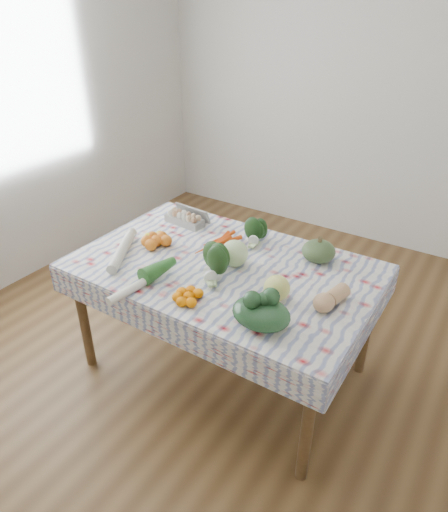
# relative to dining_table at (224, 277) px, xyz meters

# --- Properties ---
(ground) EXTENTS (4.50, 4.50, 0.00)m
(ground) POSITION_rel_dining_table_xyz_m (0.00, 0.00, -0.68)
(ground) COLOR #54381D
(ground) RESTS_ON ground
(wall_back) EXTENTS (4.00, 0.04, 2.80)m
(wall_back) POSITION_rel_dining_table_xyz_m (0.00, 2.25, 0.72)
(wall_back) COLOR silver
(wall_back) RESTS_ON ground
(dining_table) EXTENTS (1.60, 1.00, 0.75)m
(dining_table) POSITION_rel_dining_table_xyz_m (0.00, 0.00, 0.00)
(dining_table) COLOR brown
(dining_table) RESTS_ON ground
(tablecloth) EXTENTS (1.66, 1.06, 0.01)m
(tablecloth) POSITION_rel_dining_table_xyz_m (0.00, 0.00, 0.08)
(tablecloth) COLOR silver
(tablecloth) RESTS_ON dining_table
(egg_carton) EXTENTS (0.28, 0.13, 0.07)m
(egg_carton) POSITION_rel_dining_table_xyz_m (-0.50, 0.30, 0.12)
(egg_carton) COLOR gray
(egg_carton) RESTS_ON tablecloth
(carrot_bunch) EXTENTS (0.26, 0.24, 0.04)m
(carrot_bunch) POSITION_rel_dining_table_xyz_m (-0.11, 0.14, 0.10)
(carrot_bunch) COLOR #D9450D
(carrot_bunch) RESTS_ON tablecloth
(kale_bunch) EXTENTS (0.21, 0.19, 0.15)m
(kale_bunch) POSITION_rel_dining_table_xyz_m (0.01, 0.33, 0.16)
(kale_bunch) COLOR #173813
(kale_bunch) RESTS_ON tablecloth
(kabocha_squash) EXTENTS (0.21, 0.21, 0.12)m
(kabocha_squash) POSITION_rel_dining_table_xyz_m (0.42, 0.33, 0.15)
(kabocha_squash) COLOR #405930
(kabocha_squash) RESTS_ON tablecloth
(cabbage) EXTENTS (0.17, 0.17, 0.15)m
(cabbage) POSITION_rel_dining_table_xyz_m (0.05, 0.03, 0.16)
(cabbage) COLOR #C0E195
(cabbage) RESTS_ON tablecloth
(butternut_squash) EXTENTS (0.15, 0.24, 0.10)m
(butternut_squash) POSITION_rel_dining_table_xyz_m (0.64, -0.04, 0.13)
(butternut_squash) COLOR tan
(butternut_squash) RESTS_ON tablecloth
(orange_cluster) EXTENTS (0.30, 0.30, 0.08)m
(orange_cluster) POSITION_rel_dining_table_xyz_m (-0.46, -0.04, 0.12)
(orange_cluster) COLOR orange
(orange_cluster) RESTS_ON tablecloth
(broccoli) EXTENTS (0.24, 0.24, 0.12)m
(broccoli) POSITION_rel_dining_table_xyz_m (0.01, -0.16, 0.15)
(broccoli) COLOR #1F4119
(broccoli) RESTS_ON tablecloth
(mandarin_cluster) EXTENTS (0.22, 0.22, 0.06)m
(mandarin_cluster) POSITION_rel_dining_table_xyz_m (0.04, -0.38, 0.11)
(mandarin_cluster) COLOR #FD7E00
(mandarin_cluster) RESTS_ON tablecloth
(grapefruit) EXTENTS (0.15, 0.15, 0.13)m
(grapefruit) POSITION_rel_dining_table_xyz_m (0.40, -0.14, 0.15)
(grapefruit) COLOR #E5E96F
(grapefruit) RESTS_ON tablecloth
(spinach_bag) EXTENTS (0.34, 0.31, 0.12)m
(spinach_bag) POSITION_rel_dining_table_xyz_m (0.43, -0.35, 0.14)
(spinach_bag) COLOR #18361C
(spinach_bag) RESTS_ON tablecloth
(daikon) EXTENTS (0.25, 0.39, 0.06)m
(daikon) POSITION_rel_dining_table_xyz_m (-0.55, -0.24, 0.11)
(daikon) COLOR beige
(daikon) RESTS_ON tablecloth
(leek) EXTENTS (0.10, 0.44, 0.05)m
(leek) POSITION_rel_dining_table_xyz_m (-0.24, -0.41, 0.11)
(leek) COLOR white
(leek) RESTS_ON tablecloth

